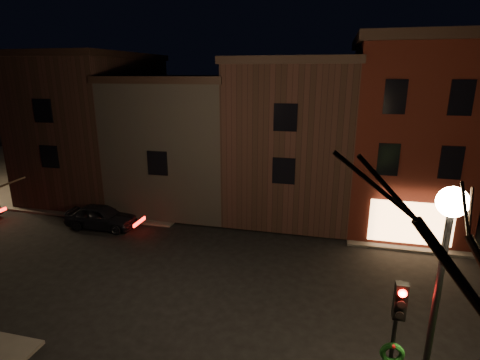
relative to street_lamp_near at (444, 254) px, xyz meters
name	(u,v)px	position (x,y,z in m)	size (l,w,h in m)	color
ground	(229,284)	(-6.20, 6.00, -5.18)	(120.00, 120.00, 0.00)	black
sidewalk_far_left	(97,158)	(-26.20, 26.00, -5.12)	(30.00, 30.00, 0.12)	#2D2B28
corner_building	(406,132)	(1.80, 15.47, 0.22)	(6.50, 8.50, 10.50)	#3D100B
row_building_a	(295,135)	(-4.70, 16.50, -0.34)	(7.30, 10.30, 9.40)	black
row_building_b	(189,138)	(-11.95, 16.50, -0.85)	(7.80, 10.30, 8.40)	black
row_building_c	(96,124)	(-19.20, 16.50, -0.09)	(7.30, 10.30, 9.90)	black
street_lamp_near	(444,254)	(0.00, 0.00, 0.00)	(0.60, 0.60, 6.48)	black
traffic_signal	(395,333)	(-0.60, 0.49, -2.37)	(0.58, 0.38, 4.05)	black
parked_car_a	(101,216)	(-15.03, 10.05, -4.48)	(1.65, 4.09, 1.39)	black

